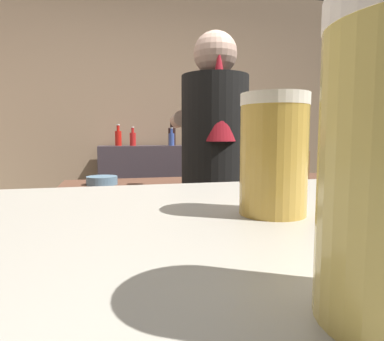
# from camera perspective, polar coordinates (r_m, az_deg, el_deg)

# --- Properties ---
(wall_back) EXTENTS (5.20, 0.10, 2.70)m
(wall_back) POSITION_cam_1_polar(r_m,az_deg,el_deg) (3.60, -7.41, 8.49)
(wall_back) COLOR #977A5D
(wall_back) RESTS_ON ground
(prep_counter) EXTENTS (2.10, 0.60, 0.88)m
(prep_counter) POSITION_cam_1_polar(r_m,az_deg,el_deg) (2.36, 5.56, -12.44)
(prep_counter) COLOR brown
(prep_counter) RESTS_ON ground
(back_shelf) EXTENTS (0.88, 0.36, 1.09)m
(back_shelf) POSITION_cam_1_polar(r_m,az_deg,el_deg) (3.37, -7.82, -5.11)
(back_shelf) COLOR #3B3137
(back_shelf) RESTS_ON ground
(bartender) EXTENTS (0.45, 0.53, 1.70)m
(bartender) POSITION_cam_1_polar(r_m,az_deg,el_deg) (1.75, 3.84, -0.60)
(bartender) COLOR #282F3C
(bartender) RESTS_ON ground
(knife_block) EXTENTS (0.10, 0.08, 0.28)m
(knife_block) POSITION_cam_1_polar(r_m,az_deg,el_deg) (2.37, 17.69, 0.90)
(knife_block) COLOR #905F36
(knife_block) RESTS_ON prep_counter
(mixing_bowl) EXTENTS (0.19, 0.19, 0.05)m
(mixing_bowl) POSITION_cam_1_polar(r_m,az_deg,el_deg) (2.15, -14.95, -1.63)
(mixing_bowl) COLOR slate
(mixing_bowl) RESTS_ON prep_counter
(chefs_knife) EXTENTS (0.24, 0.10, 0.01)m
(chefs_knife) POSITION_cam_1_polar(r_m,az_deg,el_deg) (2.23, 7.58, -1.77)
(chefs_knife) COLOR silver
(chefs_knife) RESTS_ON prep_counter
(pint_glass_far) EXTENTS (0.07, 0.07, 0.13)m
(pint_glass_far) POSITION_cam_1_polar(r_m,az_deg,el_deg) (0.37, 13.59, 2.60)
(pint_glass_far) COLOR gold
(pint_glass_far) RESTS_ON bar_counter
(bottle_soy) EXTENTS (0.06, 0.06, 0.21)m
(bottle_soy) POSITION_cam_1_polar(r_m,az_deg,el_deg) (3.32, -12.33, 5.48)
(bottle_soy) COLOR red
(bottle_soy) RESTS_ON back_shelf
(bottle_olive_oil) EXTENTS (0.06, 0.06, 0.18)m
(bottle_olive_oil) POSITION_cam_1_polar(r_m,az_deg,el_deg) (3.28, -9.95, 5.36)
(bottle_olive_oil) COLOR red
(bottle_olive_oil) RESTS_ON back_shelf
(bottle_vinegar) EXTENTS (0.07, 0.07, 0.25)m
(bottle_vinegar) POSITION_cam_1_polar(r_m,az_deg,el_deg) (3.37, -3.40, 5.91)
(bottle_vinegar) COLOR black
(bottle_vinegar) RESTS_ON back_shelf
(bottle_hot_sauce) EXTENTS (0.05, 0.05, 0.17)m
(bottle_hot_sauce) POSITION_cam_1_polar(r_m,az_deg,el_deg) (3.27, -3.48, 5.38)
(bottle_hot_sauce) COLOR #39509A
(bottle_hot_sauce) RESTS_ON back_shelf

